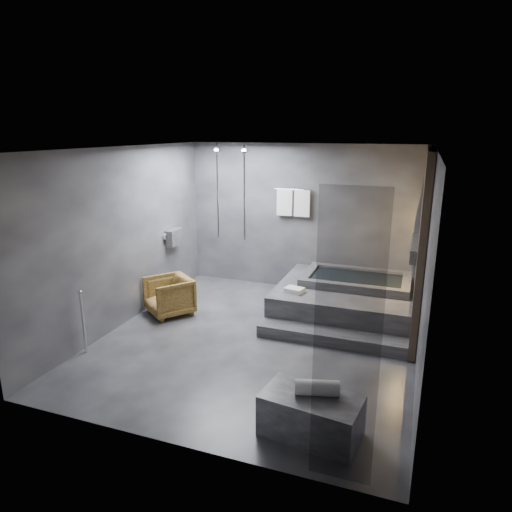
% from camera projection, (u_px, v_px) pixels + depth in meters
% --- Properties ---
extents(room, '(5.00, 5.04, 2.82)m').
position_uv_depth(room, '(290.00, 225.00, 6.46)').
color(room, '#28282A').
rests_on(room, ground).
extents(tub_deck, '(2.20, 2.00, 0.50)m').
position_uv_depth(tub_deck, '(344.00, 300.00, 7.74)').
color(tub_deck, '#2C2C2F').
rests_on(tub_deck, ground).
extents(tub_step, '(2.20, 0.36, 0.18)m').
position_uv_depth(tub_step, '(331.00, 337.00, 6.72)').
color(tub_step, '#2C2C2F').
rests_on(tub_step, ground).
extents(concrete_bench, '(1.06, 0.68, 0.45)m').
position_uv_depth(concrete_bench, '(311.00, 415.00, 4.66)').
color(concrete_bench, '#39383B').
rests_on(concrete_bench, ground).
extents(driftwood_chair, '(0.98, 0.99, 0.65)m').
position_uv_depth(driftwood_chair, '(169.00, 296.00, 7.72)').
color(driftwood_chair, '#483212').
rests_on(driftwood_chair, ground).
extents(rolled_towel, '(0.48, 0.27, 0.16)m').
position_uv_depth(rolled_towel, '(317.00, 388.00, 4.61)').
color(rolled_towel, white).
rests_on(rolled_towel, concrete_bench).
extents(deck_towel, '(0.33, 0.27, 0.08)m').
position_uv_depth(deck_towel, '(294.00, 290.00, 7.37)').
color(deck_towel, silver).
rests_on(deck_towel, tub_deck).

